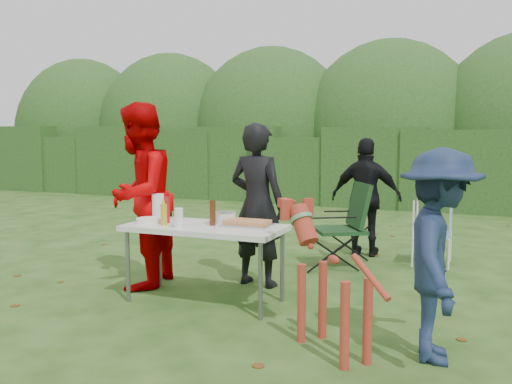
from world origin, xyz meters
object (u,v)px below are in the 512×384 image
at_px(person_cook, 257,205).
at_px(person_black_puffy, 366,197).
at_px(beer_bottle, 213,213).
at_px(child, 439,255).
at_px(folding_table, 205,231).
at_px(lawn_chair, 432,231).
at_px(dog, 333,282).
at_px(ketchup_bottle, 167,212).
at_px(person_red_jacket, 139,196).
at_px(mustard_bottle, 164,215).
at_px(paper_towel_roll, 158,207).
at_px(camping_chair, 339,225).

distance_m(person_cook, person_black_puffy, 2.01).
bearing_deg(beer_bottle, person_cook, 76.94).
xyz_separation_m(child, beer_bottle, (-2.07, 0.59, 0.11)).
bearing_deg(folding_table, lawn_chair, 51.83).
bearing_deg(dog, ketchup_bottle, 19.51).
bearing_deg(person_black_puffy, person_cook, 66.51).
bearing_deg(person_red_jacket, beer_bottle, 68.80).
bearing_deg(lawn_chair, beer_bottle, 50.84).
bearing_deg(mustard_bottle, child, -9.59).
height_order(folding_table, person_cook, person_cook).
distance_m(person_black_puffy, beer_bottle, 2.73).
bearing_deg(ketchup_bottle, paper_towel_roll, 143.17).
bearing_deg(lawn_chair, folding_table, 50.04).
bearing_deg(folding_table, dog, -27.11).
distance_m(folding_table, child, 2.22).
bearing_deg(ketchup_bottle, dog, -21.34).
bearing_deg(camping_chair, person_cook, 30.09).
relative_size(mustard_bottle, ketchup_bottle, 0.91).
height_order(camping_chair, ketchup_bottle, camping_chair).
height_order(dog, lawn_chair, dog).
bearing_deg(camping_chair, folding_table, 34.66).
bearing_deg(person_cook, folding_table, 79.97).
xyz_separation_m(camping_chair, mustard_bottle, (-1.22, -1.97, 0.32)).
xyz_separation_m(person_cook, camping_chair, (0.62, 1.09, -0.34)).
height_order(lawn_chair, beer_bottle, beer_bottle).
distance_m(camping_chair, lawn_chair, 1.18).
height_order(mustard_bottle, beer_bottle, beer_bottle).
xyz_separation_m(person_red_jacket, dog, (2.31, -0.95, -0.44)).
bearing_deg(camping_chair, person_black_puffy, -132.60).
relative_size(folding_table, mustard_bottle, 7.50).
bearing_deg(child, folding_table, 68.78).
bearing_deg(person_cook, paper_towel_roll, 44.41).
distance_m(dog, lawn_chair, 3.16).
bearing_deg(person_red_jacket, child, 65.75).
height_order(ketchup_bottle, beer_bottle, beer_bottle).
bearing_deg(beer_bottle, person_black_puffy, 69.46).
distance_m(child, camping_chair, 2.72).
xyz_separation_m(mustard_bottle, paper_towel_roll, (-0.23, 0.27, 0.03)).
height_order(person_cook, mustard_bottle, person_cook).
bearing_deg(paper_towel_roll, mustard_bottle, -49.08).
distance_m(child, beer_bottle, 2.15).
height_order(person_black_puffy, child, person_black_puffy).
height_order(ketchup_bottle, paper_towel_roll, paper_towel_roll).
bearing_deg(child, lawn_chair, -1.43).
relative_size(folding_table, person_black_puffy, 0.97).
distance_m(person_red_jacket, child, 3.13).
bearing_deg(ketchup_bottle, camping_chair, 55.44).
bearing_deg(ketchup_bottle, person_cook, 49.46).
distance_m(dog, ketchup_bottle, 1.99).
distance_m(lawn_chair, mustard_bottle, 3.42).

